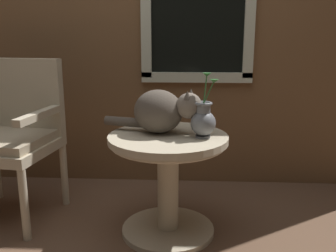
# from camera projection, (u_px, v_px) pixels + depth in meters

# --- Properties ---
(ground_plane) EXTENTS (6.00, 6.00, 0.00)m
(ground_plane) POSITION_uv_depth(u_px,v_px,m) (115.00, 240.00, 2.06)
(ground_plane) COLOR brown
(back_wall) EXTENTS (4.00, 0.07, 2.60)m
(back_wall) POSITION_uv_depth(u_px,v_px,m) (135.00, 1.00, 2.62)
(back_wall) COLOR brown
(back_wall) RESTS_ON ground_plane
(wicker_side_table) EXTENTS (0.64, 0.64, 0.56)m
(wicker_side_table) POSITION_uv_depth(u_px,v_px,m) (168.00, 168.00, 2.05)
(wicker_side_table) COLOR beige
(wicker_side_table) RESTS_ON ground_plane
(wicker_chair) EXTENTS (0.60, 0.57, 0.94)m
(wicker_chair) POSITION_uv_depth(u_px,v_px,m) (11.00, 130.00, 2.27)
(wicker_chair) COLOR beige
(wicker_chair) RESTS_ON ground_plane
(cat) EXTENTS (0.54, 0.29, 0.24)m
(cat) POSITION_uv_depth(u_px,v_px,m) (161.00, 111.00, 2.03)
(cat) COLOR brown
(cat) RESTS_ON wicker_side_table
(pewter_vase_with_ivy) EXTENTS (0.14, 0.13, 0.33)m
(pewter_vase_with_ivy) POSITION_uv_depth(u_px,v_px,m) (203.00, 120.00, 1.95)
(pewter_vase_with_ivy) COLOR slate
(pewter_vase_with_ivy) RESTS_ON wicker_side_table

